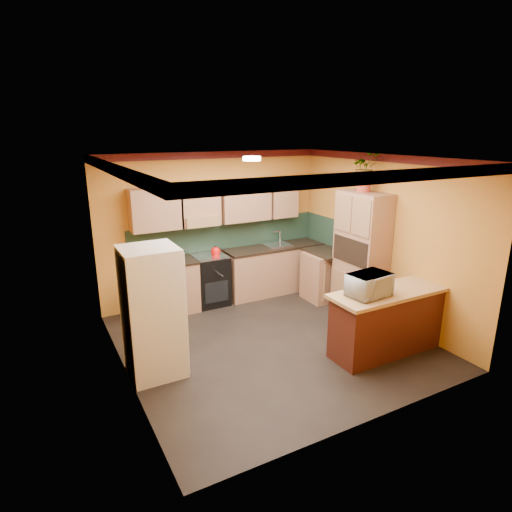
{
  "coord_description": "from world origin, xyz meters",
  "views": [
    {
      "loc": [
        -2.96,
        -5.01,
        3.05
      ],
      "look_at": [
        -0.01,
        0.45,
        1.23
      ],
      "focal_mm": 30.0,
      "sensor_mm": 36.0,
      "label": 1
    }
  ],
  "objects": [
    {
      "name": "fridge",
      "position": [
        -1.75,
        -0.02,
        0.85
      ],
      "size": [
        0.68,
        0.66,
        1.7
      ],
      "primitive_type": "cube",
      "color": "white",
      "rests_on": "ground"
    },
    {
      "name": "base_cabinets_right",
      "position": [
        1.8,
        1.02,
        0.44
      ],
      "size": [
        0.6,
        0.8,
        0.88
      ],
      "primitive_type": "cube",
      "color": "#A67957",
      "rests_on": "ground"
    },
    {
      "name": "pantry",
      "position": [
        1.85,
        0.2,
        1.05
      ],
      "size": [
        0.48,
        0.9,
        2.1
      ],
      "primitive_type": "cube",
      "color": "#A67957",
      "rests_on": "ground"
    },
    {
      "name": "fern",
      "position": [
        1.85,
        0.25,
        2.49
      ],
      "size": [
        0.52,
        0.48,
        0.46
      ],
      "primitive_type": "imported",
      "rotation": [
        0.0,
        0.0,
        -0.36
      ],
      "color": "#A67957",
      "rests_on": "fern_pot"
    },
    {
      "name": "sink",
      "position": [
        1.17,
        1.8,
        0.94
      ],
      "size": [
        0.48,
        0.4,
        0.03
      ],
      "primitive_type": "cube",
      "color": "silver",
      "rests_on": "countertop_back"
    },
    {
      "name": "room_shell",
      "position": [
        0.02,
        0.28,
        2.09
      ],
      "size": [
        4.24,
        4.24,
        2.72
      ],
      "color": "black",
      "rests_on": "ground"
    },
    {
      "name": "bar_top",
      "position": [
        1.36,
        -1.03,
        0.91
      ],
      "size": [
        1.9,
        0.65,
        0.05
      ],
      "primitive_type": "cube",
      "color": "tan",
      "rests_on": "breakfast_bar"
    },
    {
      "name": "stove",
      "position": [
        -0.23,
        1.8,
        0.46
      ],
      "size": [
        0.58,
        0.58,
        0.91
      ],
      "primitive_type": "cube",
      "color": "black",
      "rests_on": "ground"
    },
    {
      "name": "base_cabinets_back",
      "position": [
        0.4,
        1.8,
        0.44
      ],
      "size": [
        3.65,
        0.6,
        0.88
      ],
      "primitive_type": "cube",
      "color": "#A67957",
      "rests_on": "ground"
    },
    {
      "name": "countertop_back",
      "position": [
        0.4,
        1.8,
        0.9
      ],
      "size": [
        3.65,
        0.62,
        0.04
      ],
      "primitive_type": "cube",
      "color": "black",
      "rests_on": "base_cabinets_back"
    },
    {
      "name": "countertop_right",
      "position": [
        1.8,
        1.02,
        0.9
      ],
      "size": [
        0.62,
        0.8,
        0.04
      ],
      "primitive_type": "cube",
      "color": "black",
      "rests_on": "base_cabinets_right"
    },
    {
      "name": "breakfast_bar",
      "position": [
        1.36,
        -1.03,
        0.44
      ],
      "size": [
        1.8,
        0.55,
        0.88
      ],
      "primitive_type": "cube",
      "color": "#4B1611",
      "rests_on": "ground"
    },
    {
      "name": "kettle",
      "position": [
        -0.13,
        1.75,
        1.0
      ],
      "size": [
        0.22,
        0.22,
        0.18
      ],
      "primitive_type": null,
      "rotation": [
        0.0,
        0.0,
        -0.41
      ],
      "color": "red",
      "rests_on": "stove"
    },
    {
      "name": "microwave",
      "position": [
        0.9,
        -1.03,
        1.09
      ],
      "size": [
        0.6,
        0.44,
        0.31
      ],
      "primitive_type": "imported",
      "rotation": [
        0.0,
        0.0,
        0.12
      ],
      "color": "white",
      "rests_on": "bar_top"
    },
    {
      "name": "fern_pot",
      "position": [
        1.85,
        0.25,
        2.18
      ],
      "size": [
        0.22,
        0.22,
        0.16
      ],
      "primitive_type": "cylinder",
      "color": "#A63A28",
      "rests_on": "pantry"
    }
  ]
}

